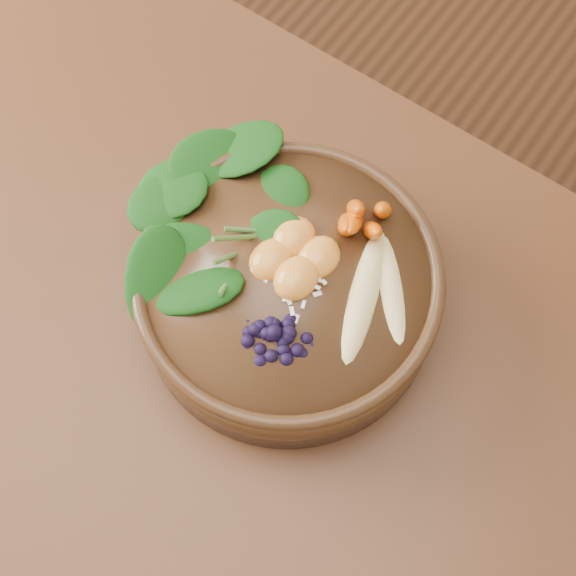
# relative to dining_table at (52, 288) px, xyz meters

# --- Properties ---
(ground) EXTENTS (4.00, 4.00, 0.00)m
(ground) POSITION_rel_dining_table_xyz_m (0.00, 0.00, -0.66)
(ground) COLOR #381E0F
(ground) RESTS_ON ground
(dining_table) EXTENTS (1.60, 0.90, 0.75)m
(dining_table) POSITION_rel_dining_table_xyz_m (0.00, 0.00, 0.00)
(dining_table) COLOR #331C0C
(dining_table) RESTS_ON ground
(stoneware_bowl) EXTENTS (0.43, 0.43, 0.09)m
(stoneware_bowl) POSITION_rel_dining_table_xyz_m (0.28, 0.12, 0.14)
(stoneware_bowl) COLOR #3F2917
(stoneware_bowl) RESTS_ON dining_table
(kale_heap) EXTENTS (0.27, 0.26, 0.05)m
(kale_heap) POSITION_rel_dining_table_xyz_m (0.21, 0.17, 0.21)
(kale_heap) COLOR #12430E
(kale_heap) RESTS_ON stoneware_bowl
(carrot_cluster) EXTENTS (0.09, 0.09, 0.09)m
(carrot_cluster) POSITION_rel_dining_table_xyz_m (0.31, 0.23, 0.23)
(carrot_cluster) COLOR #D95D06
(carrot_cluster) RESTS_ON stoneware_bowl
(banana_halves) EXTENTS (0.13, 0.18, 0.03)m
(banana_halves) POSITION_rel_dining_table_xyz_m (0.37, 0.16, 0.20)
(banana_halves) COLOR #E0CC84
(banana_halves) RESTS_ON stoneware_bowl
(mandarin_cluster) EXTENTS (0.13, 0.13, 0.04)m
(mandarin_cluster) POSITION_rel_dining_table_xyz_m (0.28, 0.14, 0.20)
(mandarin_cluster) COLOR orange
(mandarin_cluster) RESTS_ON stoneware_bowl
(blueberry_pile) EXTENTS (0.18, 0.16, 0.05)m
(blueberry_pile) POSITION_rel_dining_table_xyz_m (0.31, 0.06, 0.20)
(blueberry_pile) COLOR black
(blueberry_pile) RESTS_ON stoneware_bowl
(coconut_flakes) EXTENTS (0.13, 0.11, 0.01)m
(coconut_flakes) POSITION_rel_dining_table_xyz_m (0.29, 0.10, 0.19)
(coconut_flakes) COLOR white
(coconut_flakes) RESTS_ON stoneware_bowl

